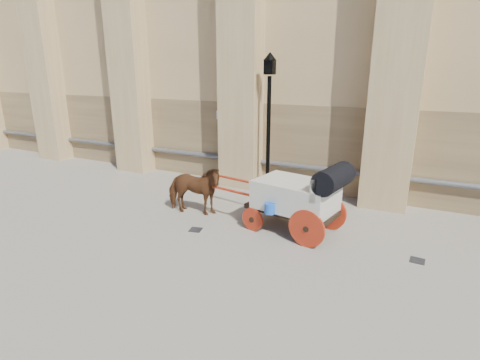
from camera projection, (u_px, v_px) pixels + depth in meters
The scene contains 6 objects.
ground at pixel (216, 224), 10.48m from camera, with size 90.00×90.00×0.00m, color gray.
horse at pixel (194, 190), 11.02m from camera, with size 0.82×1.79×1.52m, color brown.
carriage at pixel (301, 195), 9.69m from camera, with size 4.59×1.98×1.95m.
street_lamp at pixel (269, 121), 12.43m from camera, with size 0.44×0.44×4.69m.
drain_grate_near at pixel (196, 230), 10.12m from camera, with size 0.32×0.32×0.01m, color black.
drain_grate_far at pixel (417, 261), 8.51m from camera, with size 0.32×0.32×0.01m, color black.
Camera 1 is at (4.90, -8.37, 4.22)m, focal length 28.00 mm.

